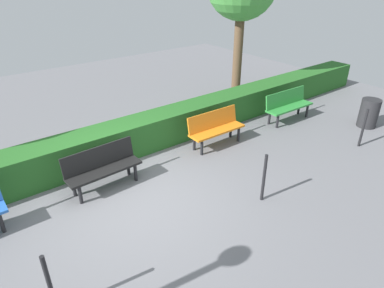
{
  "coord_description": "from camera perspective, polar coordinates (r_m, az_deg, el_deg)",
  "views": [
    {
      "loc": [
        2.35,
        4.87,
        4.03
      ],
      "look_at": [
        -1.66,
        -0.33,
        0.55
      ],
      "focal_mm": 31.53,
      "sensor_mm": 36.0,
      "label": 1
    }
  ],
  "objects": [
    {
      "name": "bench_orange",
      "position": [
        8.4,
        3.98,
        2.87
      ],
      "size": [
        1.51,
        0.48,
        0.86
      ],
      "rotation": [
        0.0,
        0.0,
        -0.02
      ],
      "color": "orange",
      "rests_on": "ground_plane"
    },
    {
      "name": "ground_plane",
      "position": [
        6.74,
        -9.63,
        -9.24
      ],
      "size": [
        21.21,
        21.21,
        0.0
      ],
      "primitive_type": "plane",
      "color": "slate"
    },
    {
      "name": "railing_post_far",
      "position": [
        4.89,
        -22.91,
        -21.2
      ],
      "size": [
        0.06,
        0.06,
        1.0
      ],
      "primitive_type": "cylinder",
      "color": "black",
      "rests_on": "ground_plane"
    },
    {
      "name": "bench_black",
      "position": [
        6.99,
        -14.93,
        -3.66
      ],
      "size": [
        1.53,
        0.51,
        0.86
      ],
      "rotation": [
        0.0,
        0.0,
        0.04
      ],
      "color": "black",
      "rests_on": "ground_plane"
    },
    {
      "name": "bench_green",
      "position": [
        10.2,
        15.92,
        6.48
      ],
      "size": [
        1.61,
        0.5,
        0.86
      ],
      "rotation": [
        0.0,
        0.0,
        -0.03
      ],
      "color": "#2D8C38",
      "rests_on": "ground_plane"
    },
    {
      "name": "hedge_row",
      "position": [
        8.34,
        -8.16,
        1.82
      ],
      "size": [
        17.21,
        0.76,
        0.79
      ],
      "primitive_type": "cube",
      "color": "#266023",
      "rests_on": "ground_plane"
    },
    {
      "name": "railing_post_near",
      "position": [
        9.3,
        26.97,
        2.43
      ],
      "size": [
        0.06,
        0.06,
        1.0
      ],
      "primitive_type": "cylinder",
      "color": "black",
      "rests_on": "ground_plane"
    },
    {
      "name": "trash_bin",
      "position": [
        10.63,
        27.74,
        4.65
      ],
      "size": [
        0.51,
        0.51,
        0.8
      ],
      "primitive_type": "cylinder",
      "color": "#262628",
      "rests_on": "ground_plane"
    },
    {
      "name": "railing_post_mid",
      "position": [
        6.51,
        12.07,
        -5.63
      ],
      "size": [
        0.06,
        0.06,
        1.0
      ],
      "primitive_type": "cylinder",
      "color": "black",
      "rests_on": "ground_plane"
    }
  ]
}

